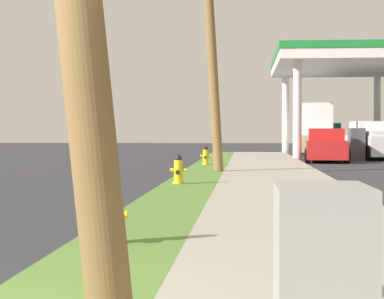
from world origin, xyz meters
The scene contains 9 objects.
fire_hydrant_nearest centered at (0.52, 3.80, 0.45)m, with size 0.42×0.38×0.74m.
fire_hydrant_second centered at (0.42, 13.20, 0.45)m, with size 0.42×0.38×0.74m.
fire_hydrant_third centered at (0.54, 23.21, 0.45)m, with size 0.42×0.37×0.74m.
utility_pole_midground centered at (0.94, 18.91, 4.98)m, with size 1.45×0.44×9.55m.
utility_cabinet centered at (2.54, -0.55, 0.60)m, with size 0.56×0.80×1.04m.
car_red_by_near_pump centered at (5.89, 28.83, 0.72)m, with size 2.23×4.62×1.57m.
truck_white_at_forecourt centered at (8.86, 32.41, 0.91)m, with size 2.60×5.57×1.97m.
truck_teal_on_apron centered at (7.26, 42.55, 0.91)m, with size 2.14×5.41×1.97m.
truck_tan_at_far_bay centered at (6.44, 39.15, 1.49)m, with size 2.68×6.56×3.11m.
Camera 1 is at (2.13, -4.38, 1.46)m, focal length 65.24 mm.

